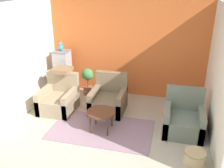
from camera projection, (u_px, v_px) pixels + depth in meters
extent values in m
plane|color=#B2A893|center=(91.00, 164.00, 4.42)|extent=(20.00, 20.00, 0.00)
cube|color=orange|center=(126.00, 49.00, 6.71)|extent=(4.34, 0.06, 2.62)
cube|color=silver|center=(23.00, 60.00, 5.78)|extent=(0.06, 3.09, 2.62)
cube|color=silver|center=(219.00, 76.00, 4.81)|extent=(0.06, 3.09, 2.62)
cube|color=gray|center=(101.00, 129.00, 5.44)|extent=(2.20, 1.29, 0.01)
cylinder|color=#512D1E|center=(101.00, 112.00, 5.27)|extent=(0.61, 0.61, 0.04)
cylinder|color=#512D1E|center=(90.00, 125.00, 5.23)|extent=(0.04, 0.04, 0.41)
cylinder|color=#512D1E|center=(107.00, 127.00, 5.15)|extent=(0.04, 0.04, 0.41)
cylinder|color=#512D1E|center=(96.00, 116.00, 5.57)|extent=(0.04, 0.04, 0.41)
cylinder|color=#512D1E|center=(112.00, 118.00, 5.48)|extent=(0.04, 0.04, 0.41)
cube|color=#9E896B|center=(58.00, 104.00, 6.16)|extent=(0.81, 0.87, 0.39)
cube|color=#9E896B|center=(63.00, 81.00, 6.31)|extent=(0.81, 0.14, 0.52)
cube|color=#9E896B|center=(45.00, 99.00, 6.21)|extent=(0.12, 0.87, 0.57)
cube|color=#9E896B|center=(71.00, 102.00, 6.05)|extent=(0.12, 0.87, 0.57)
cube|color=slate|center=(183.00, 124.00, 5.29)|extent=(0.81, 0.87, 0.39)
cube|color=slate|center=(185.00, 98.00, 5.44)|extent=(0.81, 0.14, 0.52)
cube|color=slate|center=(167.00, 118.00, 5.33)|extent=(0.12, 0.87, 0.57)
cube|color=slate|center=(201.00, 122.00, 5.18)|extent=(0.12, 0.87, 0.57)
cube|color=#7A664C|center=(108.00, 104.00, 6.14)|extent=(0.81, 0.87, 0.39)
cube|color=#7A664C|center=(112.00, 82.00, 6.29)|extent=(0.81, 0.14, 0.52)
cube|color=#7A664C|center=(95.00, 99.00, 6.18)|extent=(0.12, 0.87, 0.57)
cube|color=#7A664C|center=(122.00, 102.00, 6.03)|extent=(0.12, 0.87, 0.57)
cube|color=slate|center=(65.00, 92.00, 7.17)|extent=(0.55, 0.55, 0.07)
cube|color=#A8A8AD|center=(63.00, 72.00, 6.93)|extent=(0.40, 0.40, 1.15)
cube|color=slate|center=(61.00, 51.00, 6.71)|extent=(0.42, 0.42, 0.03)
ellipsoid|color=teal|center=(61.00, 48.00, 6.66)|extent=(0.11, 0.14, 0.18)
sphere|color=teal|center=(60.00, 44.00, 6.61)|extent=(0.10, 0.10, 0.10)
cone|color=gold|center=(60.00, 45.00, 6.57)|extent=(0.04, 0.04, 0.04)
cone|color=teal|center=(62.00, 48.00, 6.73)|extent=(0.06, 0.11, 0.15)
cylinder|color=brown|center=(88.00, 90.00, 7.07)|extent=(0.27, 0.27, 0.24)
cylinder|color=brown|center=(88.00, 82.00, 6.98)|extent=(0.03, 0.03, 0.26)
sphere|color=#427F42|center=(88.00, 74.00, 6.88)|extent=(0.32, 0.32, 0.32)
sphere|color=#427F42|center=(85.00, 75.00, 6.96)|extent=(0.19, 0.19, 0.19)
sphere|color=#427F42|center=(90.00, 76.00, 6.86)|extent=(0.18, 0.18, 0.18)
cylinder|color=tan|center=(195.00, 157.00, 4.40)|extent=(0.37, 0.37, 0.25)
cylinder|color=#957E57|center=(195.00, 152.00, 4.36)|extent=(0.39, 0.39, 0.02)
cube|color=#846647|center=(62.00, 70.00, 6.19)|extent=(0.44, 0.44, 0.10)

